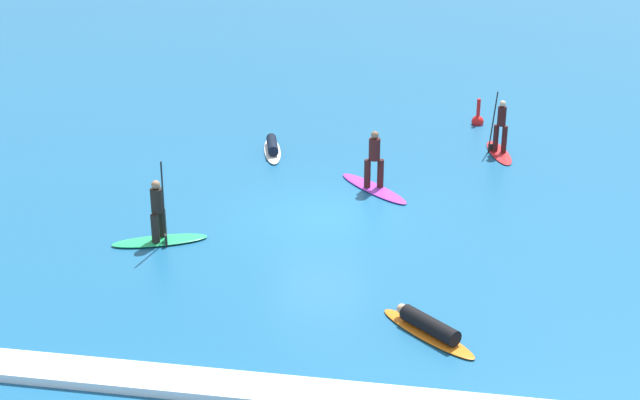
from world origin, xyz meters
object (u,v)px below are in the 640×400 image
(surfer_on_orange_board, at_px, (428,327))
(surfer_on_purple_board, at_px, (374,174))
(surfer_on_white_board, at_px, (272,147))
(surfer_on_green_board, at_px, (159,227))
(marker_buoy, at_px, (478,120))
(surfer_on_red_board, at_px, (500,139))

(surfer_on_orange_board, xyz_separation_m, surfer_on_purple_board, (-2.06, 8.32, 0.31))
(surfer_on_white_board, distance_m, surfer_on_orange_board, 12.69)
(surfer_on_green_board, height_order, marker_buoy, surfer_on_green_board)
(surfer_on_purple_board, bearing_deg, surfer_on_red_board, -85.88)
(surfer_on_orange_board, height_order, surfer_on_green_board, surfer_on_green_board)
(surfer_on_orange_board, relative_size, surfer_on_green_board, 0.91)
(surfer_on_red_board, height_order, marker_buoy, surfer_on_red_board)
(surfer_on_orange_board, relative_size, surfer_on_purple_board, 0.85)
(surfer_on_orange_board, xyz_separation_m, surfer_on_green_board, (-7.13, 3.57, 0.27))
(surfer_on_orange_board, bearing_deg, surfer_on_purple_board, -34.06)
(surfer_on_red_board, distance_m, marker_buoy, 3.40)
(surfer_on_white_board, bearing_deg, surfer_on_green_board, 155.37)
(surfer_on_orange_board, distance_m, surfer_on_green_board, 7.98)
(surfer_on_purple_board, relative_size, surfer_on_green_board, 1.07)
(surfer_on_red_board, bearing_deg, surfer_on_green_board, 123.32)
(surfer_on_orange_board, height_order, surfer_on_purple_board, surfer_on_purple_board)
(surfer_on_red_board, xyz_separation_m, surfer_on_orange_board, (-1.74, -12.39, -0.33))
(surfer_on_white_board, height_order, marker_buoy, marker_buoy)
(surfer_on_red_board, distance_m, surfer_on_orange_board, 12.52)
(surfer_on_purple_board, bearing_deg, marker_buoy, -65.57)
(surfer_on_green_board, bearing_deg, surfer_on_white_board, 57.54)
(surfer_on_red_board, relative_size, marker_buoy, 2.42)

